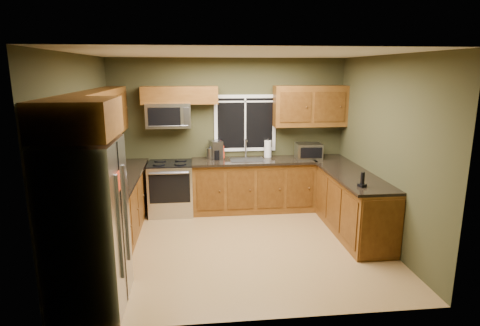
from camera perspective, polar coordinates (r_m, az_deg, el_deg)
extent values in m
plane|color=olive|center=(5.96, -0.12, -11.62)|extent=(4.20, 4.20, 0.00)
plane|color=white|center=(5.41, -0.13, 15.30)|extent=(4.20, 4.20, 0.00)
plane|color=#38371F|center=(7.29, -1.63, 4.10)|extent=(4.20, 0.00, 4.20)
plane|color=#38371F|center=(3.80, 2.77, -4.42)|extent=(4.20, 0.00, 4.20)
plane|color=#38371F|center=(5.71, -21.58, 0.63)|extent=(0.00, 3.60, 3.60)
plane|color=#38371F|center=(6.12, 19.85, 1.56)|extent=(0.00, 3.60, 3.60)
cube|color=white|center=(7.28, 0.74, 5.68)|extent=(1.12, 0.03, 1.02)
cube|color=black|center=(7.27, 0.75, 5.67)|extent=(1.00, 0.01, 0.90)
cube|color=white|center=(7.26, 0.75, 5.67)|extent=(0.03, 0.01, 0.90)
cube|color=white|center=(7.22, 0.76, 8.73)|extent=(1.00, 0.01, 0.03)
cube|color=brown|center=(6.32, -17.15, -6.35)|extent=(0.60, 2.65, 0.90)
cube|color=black|center=(6.18, -17.22, -2.23)|extent=(0.65, 2.65, 0.04)
cube|color=brown|center=(7.24, 1.89, -3.26)|extent=(2.17, 0.60, 0.90)
cube|color=black|center=(7.10, 1.94, 0.32)|extent=(2.17, 0.65, 0.04)
cube|color=brown|center=(6.71, 14.90, -5.07)|extent=(0.60, 2.50, 0.90)
cube|color=#502D0E|center=(5.62, 19.50, -8.99)|extent=(0.56, 0.02, 0.82)
cube|color=black|center=(6.57, 14.94, -1.19)|extent=(0.65, 2.50, 0.04)
cube|color=brown|center=(6.04, -19.32, 6.37)|extent=(0.33, 2.65, 0.72)
cube|color=brown|center=(7.03, -8.57, 9.53)|extent=(1.30, 0.33, 0.30)
cube|color=brown|center=(7.33, 9.94, 7.98)|extent=(1.30, 0.33, 0.72)
cube|color=brown|center=(4.27, -22.15, 5.91)|extent=(0.72, 0.90, 0.38)
cube|color=#B7B7BC|center=(4.53, -20.91, -8.39)|extent=(0.72, 0.90, 1.80)
cube|color=slate|center=(4.25, -16.76, -8.78)|extent=(0.03, 0.04, 1.10)
cube|color=slate|center=(4.62, -15.88, -6.94)|extent=(0.03, 0.04, 1.10)
cube|color=black|center=(4.45, -16.32, -8.42)|extent=(0.01, 0.02, 1.78)
cube|color=red|center=(4.20, -16.92, -2.56)|extent=(0.01, 0.14, 0.20)
cube|color=#B7B7BC|center=(7.17, -9.78, -3.63)|extent=(0.76, 0.65, 0.90)
cube|color=black|center=(7.05, -9.92, -0.09)|extent=(0.76, 0.64, 0.03)
cube|color=black|center=(6.82, -9.97, -3.62)|extent=(0.68, 0.02, 0.50)
cylinder|color=slate|center=(6.73, -10.07, -1.47)|extent=(0.64, 0.04, 0.04)
cylinder|color=black|center=(6.93, -11.49, -0.19)|extent=(0.20, 0.20, 0.01)
cylinder|color=black|center=(6.90, -8.51, -0.12)|extent=(0.20, 0.20, 0.01)
cylinder|color=black|center=(7.20, -11.29, 0.32)|extent=(0.20, 0.20, 0.01)
cylinder|color=black|center=(7.17, -8.43, 0.40)|extent=(0.20, 0.20, 0.01)
cube|color=#B7B7BC|center=(7.05, -10.12, 6.71)|extent=(0.76, 0.38, 0.42)
cube|color=black|center=(6.86, -10.73, 6.51)|extent=(0.54, 0.01, 0.30)
cube|color=slate|center=(6.84, -7.62, 6.60)|extent=(0.10, 0.01, 0.30)
cylinder|color=slate|center=(6.86, -10.18, 5.18)|extent=(0.66, 0.02, 0.02)
cube|color=slate|center=(7.09, 1.02, 0.43)|extent=(0.60, 0.42, 0.02)
cylinder|color=#B7B7BC|center=(7.25, 0.83, 2.12)|extent=(0.03, 0.03, 0.34)
cylinder|color=#B7B7BC|center=(7.14, 0.91, 3.26)|extent=(0.03, 0.18, 0.03)
cube|color=#B7B7BC|center=(7.25, 9.73, 1.69)|extent=(0.46, 0.35, 0.28)
cube|color=black|center=(7.09, 10.10, 1.41)|extent=(0.38, 0.03, 0.19)
cube|color=slate|center=(7.15, -3.44, 1.89)|extent=(0.25, 0.28, 0.33)
cylinder|color=black|center=(7.08, -3.40, 1.15)|extent=(0.15, 0.15, 0.17)
cylinder|color=#B7B7BC|center=(7.15, -4.24, 1.34)|extent=(0.17, 0.17, 0.20)
cone|color=black|center=(7.12, -4.25, 2.25)|extent=(0.11, 0.11, 0.05)
cylinder|color=white|center=(7.29, 3.98, 2.01)|extent=(0.15, 0.15, 0.30)
cylinder|color=slate|center=(7.26, 4.00, 3.26)|extent=(0.02, 0.02, 0.04)
imported|color=red|center=(7.13, -2.69, 1.88)|extent=(0.16, 0.16, 0.33)
imported|color=white|center=(7.34, 3.91, 1.61)|extent=(0.10, 0.10, 0.18)
cube|color=black|center=(5.71, 16.97, -3.06)|extent=(0.12, 0.12, 0.04)
cube|color=black|center=(5.68, 17.04, -2.07)|extent=(0.05, 0.05, 0.16)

